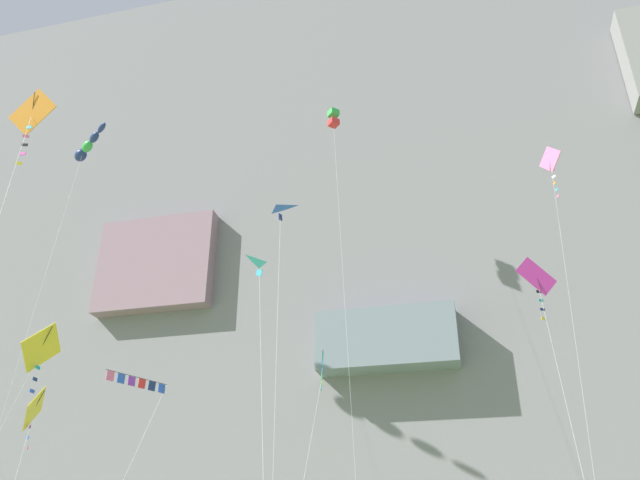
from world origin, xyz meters
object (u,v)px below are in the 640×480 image
object	(u,v)px
kite_banner_near_cliff	(131,405)
kite_box_front_field	(334,120)
kite_diamond_mid_center	(537,280)
kite_delta_low_center	(276,224)
kite_diamond_far_right	(551,168)
kite_windsock_mid_right	(87,148)
kite_diamond_upper_left	(27,129)
kite_diamond_mid_left	(40,351)
kite_banner_far_left	(321,379)
kite_delta_upper_right	(266,279)
kite_diamond_low_left	(34,410)

from	to	relation	value
kite_banner_near_cliff	kite_box_front_field	xyz separation A→B (m)	(2.98, 18.86, 25.54)
kite_diamond_mid_center	kite_delta_low_center	bearing A→B (deg)	-149.06
kite_delta_low_center	kite_diamond_far_right	bearing A→B (deg)	30.01
kite_box_front_field	kite_windsock_mid_right	bearing A→B (deg)	-164.34
kite_box_front_field	kite_diamond_far_right	xyz separation A→B (m)	(14.29, -3.19, -8.66)
kite_diamond_upper_left	kite_diamond_mid_left	xyz separation A→B (m)	(-4.83, 8.74, -4.01)
kite_delta_low_center	kite_banner_near_cliff	bearing A→B (deg)	-109.59
kite_banner_far_left	kite_diamond_mid_left	bearing A→B (deg)	-149.35
kite_diamond_mid_center	kite_delta_upper_right	bearing A→B (deg)	-149.90
kite_diamond_mid_center	kite_diamond_mid_left	xyz separation A→B (m)	(-21.13, -12.42, -6.19)
kite_banner_near_cliff	kite_delta_low_center	distance (m)	12.87
kite_diamond_upper_left	kite_delta_upper_right	world-z (taller)	kite_diamond_upper_left
kite_box_front_field	kite_diamond_mid_left	xyz separation A→B (m)	(-8.84, -16.49, -22.51)
kite_banner_near_cliff	kite_diamond_upper_left	distance (m)	9.54
kite_banner_near_cliff	kite_diamond_far_right	world-z (taller)	kite_diamond_far_right
kite_delta_upper_right	kite_windsock_mid_right	distance (m)	23.54
kite_diamond_far_right	kite_banner_far_left	bearing A→B (deg)	-150.70
kite_banner_near_cliff	kite_diamond_low_left	bearing A→B (deg)	138.74
kite_delta_upper_right	kite_windsock_mid_right	bearing A→B (deg)	157.96
kite_diamond_mid_left	kite_windsock_mid_right	size ratio (longest dim) A/B	0.38
kite_windsock_mid_right	kite_diamond_mid_left	bearing A→B (deg)	-53.09
kite_diamond_upper_left	kite_delta_low_center	distance (m)	14.40
kite_diamond_upper_left	kite_diamond_low_left	size ratio (longest dim) A/B	1.41
kite_windsock_mid_right	kite_delta_upper_right	bearing A→B (deg)	-22.04
kite_banner_near_cliff	kite_diamond_upper_left	xyz separation A→B (m)	(-1.03, -6.37, 7.03)
kite_diamond_low_left	kite_banner_near_cliff	bearing A→B (deg)	-41.26
kite_diamond_upper_left	kite_diamond_mid_left	size ratio (longest dim) A/B	1.37
kite_box_front_field	kite_delta_low_center	size ratio (longest dim) A/B	1.82
kite_diamond_upper_left	kite_delta_upper_right	xyz separation A→B (m)	(3.18, 13.56, 0.40)
kite_diamond_mid_center	kite_delta_upper_right	size ratio (longest dim) A/B	1.17
kite_delta_upper_right	kite_diamond_far_right	xyz separation A→B (m)	(15.12, 8.49, 9.45)
kite_delta_low_center	kite_diamond_upper_left	bearing A→B (deg)	-104.83
kite_banner_far_left	kite_windsock_mid_right	size ratio (longest dim) A/B	0.35
kite_banner_near_cliff	kite_diamond_far_right	bearing A→B (deg)	42.23
kite_diamond_mid_left	kite_banner_far_left	size ratio (longest dim) A/B	1.09
kite_diamond_far_right	kite_diamond_mid_center	bearing A→B (deg)	-156.26
kite_box_front_field	kite_diamond_low_left	world-z (taller)	kite_box_front_field
kite_windsock_mid_right	kite_diamond_far_right	size ratio (longest dim) A/B	1.17
kite_delta_upper_right	kite_diamond_far_right	size ratio (longest dim) A/B	0.59
kite_banner_near_cliff	kite_box_front_field	distance (m)	31.89
kite_diamond_upper_left	kite_diamond_mid_center	size ratio (longest dim) A/B	0.88
kite_banner_near_cliff	kite_banner_far_left	xyz separation A→B (m)	(4.52, 8.52, 2.77)
kite_diamond_upper_left	kite_delta_low_center	bearing A→B (deg)	75.17
kite_banner_near_cliff	kite_windsock_mid_right	xyz separation A→B (m)	(-14.55, 13.95, 22.59)
kite_banner_far_left	kite_diamond_low_left	distance (m)	16.24
kite_diamond_low_left	kite_windsock_mid_right	xyz separation A→B (m)	(-2.92, 3.74, 20.04)
kite_diamond_mid_center	kite_delta_low_center	xyz separation A→B (m)	(-12.72, -7.62, 1.16)
kite_delta_upper_right	kite_banner_far_left	world-z (taller)	kite_delta_upper_right
kite_box_front_field	kite_delta_low_center	bearing A→B (deg)	-92.09
kite_delta_upper_right	kite_diamond_low_left	distance (m)	14.93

